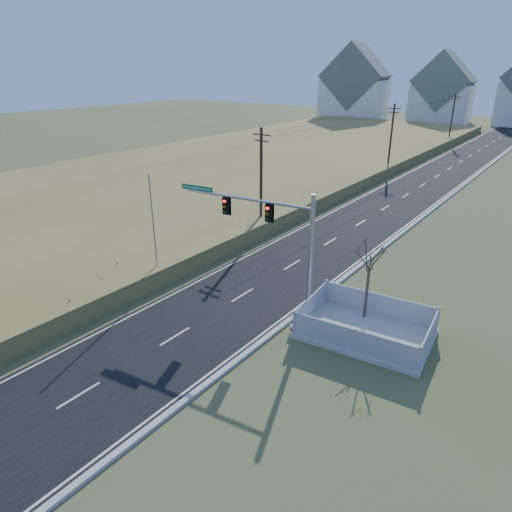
{
  "coord_description": "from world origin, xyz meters",
  "views": [
    {
      "loc": [
        16.22,
        -16.49,
        13.85
      ],
      "look_at": [
        1.54,
        3.38,
        3.4
      ],
      "focal_mm": 32.0,
      "sensor_mm": 36.0,
      "label": 1
    }
  ],
  "objects": [
    {
      "name": "bare_tree",
      "position": [
        7.6,
        5.78,
        4.17
      ],
      "size": [
        1.95,
        1.95,
        5.17
      ],
      "color": "#4C3F33",
      "rests_on": "ground"
    },
    {
      "name": "road",
      "position": [
        0.0,
        50.0,
        0.03
      ],
      "size": [
        8.0,
        180.0,
        0.06
      ],
      "primitive_type": "cube",
      "color": "black",
      "rests_on": "ground"
    },
    {
      "name": "curb",
      "position": [
        4.15,
        50.0,
        0.09
      ],
      "size": [
        0.3,
        180.0,
        0.18
      ],
      "primitive_type": "cube",
      "color": "#B2AFA8",
      "rests_on": "ground"
    },
    {
      "name": "reed_marsh",
      "position": [
        -24.0,
        40.0,
        0.65
      ],
      "size": [
        38.0,
        110.0,
        1.3
      ],
      "primitive_type": "cube",
      "color": "#9D8647",
      "rests_on": "ground"
    },
    {
      "name": "ground",
      "position": [
        0.0,
        0.0,
        0.0
      ],
      "size": [
        260.0,
        260.0,
        0.0
      ],
      "primitive_type": "plane",
      "color": "#4C5A2B",
      "rests_on": "ground"
    },
    {
      "name": "fence_enclosure",
      "position": [
        8.29,
        4.37,
        0.3
      ],
      "size": [
        7.3,
        5.33,
        1.58
      ],
      "rotation": [
        0.0,
        0.0,
        0.1
      ],
      "color": "#B7B5AD",
      "rests_on": "ground"
    },
    {
      "name": "utility_pole_mid",
      "position": [
        -6.5,
        45.0,
        4.68
      ],
      "size": [
        1.8,
        0.26,
        9.0
      ],
      "color": "#422D1E",
      "rests_on": "ground"
    },
    {
      "name": "condo_nnw",
      "position": [
        -18.0,
        108.0,
        6.94
      ],
      "size": [
        14.93,
        11.17,
        17.03
      ],
      "rotation": [
        0.0,
        0.0,
        0.07
      ],
      "color": "silver",
      "rests_on": "ground"
    },
    {
      "name": "utility_pole_near",
      "position": [
        -6.5,
        15.0,
        4.68
      ],
      "size": [
        1.8,
        0.26,
        9.0
      ],
      "color": "#422D1E",
      "rests_on": "ground"
    },
    {
      "name": "utility_pole_far",
      "position": [
        -6.5,
        75.0,
        4.68
      ],
      "size": [
        1.8,
        0.26,
        9.0
      ],
      "color": "#422D1E",
      "rests_on": "ground"
    },
    {
      "name": "traffic_signal_mast",
      "position": [
        2.64,
        4.38,
        4.5
      ],
      "size": [
        9.16,
        1.47,
        7.34
      ],
      "rotation": [
        0.0,
        0.0,
        0.13
      ],
      "color": "#9EA0A5",
      "rests_on": "ground"
    },
    {
      "name": "open_sign",
      "position": [
        5.09,
        2.0,
        0.32
      ],
      "size": [
        0.47,
        0.22,
        0.6
      ],
      "rotation": [
        0.0,
        0.0,
        -0.37
      ],
      "color": "white",
      "rests_on": "ground"
    },
    {
      "name": "flagpole",
      "position": [
        -5.74,
        2.04,
        3.02
      ],
      "size": [
        0.34,
        0.34,
        7.57
      ],
      "color": "#B7B5AD",
      "rests_on": "ground"
    },
    {
      "name": "condo_nw",
      "position": [
        -38.0,
        100.0,
        7.7
      ],
      "size": [
        17.69,
        13.38,
        19.05
      ],
      "rotation": [
        0.0,
        0.0,
        0.14
      ],
      "color": "silver",
      "rests_on": "ground"
    }
  ]
}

